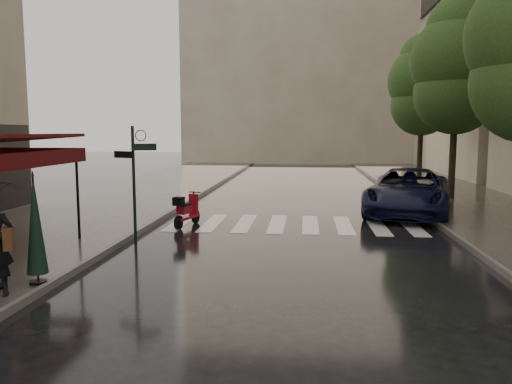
# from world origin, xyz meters

# --- Properties ---
(ground) EXTENTS (120.00, 120.00, 0.00)m
(ground) POSITION_xyz_m (0.00, 0.00, 0.00)
(ground) COLOR black
(ground) RESTS_ON ground
(sidewalk_near) EXTENTS (6.00, 60.00, 0.12)m
(sidewalk_near) POSITION_xyz_m (-4.50, 12.00, 0.06)
(sidewalk_near) COLOR #38332D
(sidewalk_near) RESTS_ON ground
(sidewalk_far) EXTENTS (5.50, 60.00, 0.12)m
(sidewalk_far) POSITION_xyz_m (10.25, 12.00, 0.06)
(sidewalk_far) COLOR #38332D
(sidewalk_far) RESTS_ON ground
(curb_near) EXTENTS (0.12, 60.00, 0.16)m
(curb_near) POSITION_xyz_m (-1.45, 12.00, 0.07)
(curb_near) COLOR #595651
(curb_near) RESTS_ON ground
(curb_far) EXTENTS (0.12, 60.00, 0.16)m
(curb_far) POSITION_xyz_m (7.45, 12.00, 0.07)
(curb_far) COLOR #595651
(curb_far) RESTS_ON ground
(crosswalk) EXTENTS (7.85, 3.20, 0.01)m
(crosswalk) POSITION_xyz_m (2.98, 6.00, 0.01)
(crosswalk) COLOR silver
(crosswalk) RESTS_ON ground
(signpost) EXTENTS (1.17, 0.29, 3.10)m
(signpost) POSITION_xyz_m (-1.19, 3.00, 1.83)
(signpost) COLOR black
(signpost) RESTS_ON ground
(haussmann_far) EXTENTS (8.00, 16.00, 18.50)m
(haussmann_far) POSITION_xyz_m (16.50, 26.00, 9.25)
(haussmann_far) COLOR gray
(haussmann_far) RESTS_ON ground
(backdrop_building) EXTENTS (22.00, 6.00, 20.00)m
(backdrop_building) POSITION_xyz_m (3.00, 38.00, 10.00)
(backdrop_building) COLOR gray
(backdrop_building) RESTS_ON ground
(tree_mid) EXTENTS (3.80, 3.80, 8.34)m
(tree_mid) POSITION_xyz_m (9.50, 12.00, 5.59)
(tree_mid) COLOR black
(tree_mid) RESTS_ON sidewalk_far
(tree_far) EXTENTS (3.80, 3.80, 8.16)m
(tree_far) POSITION_xyz_m (9.70, 19.00, 5.46)
(tree_far) COLOR black
(tree_far) RESTS_ON sidewalk_far
(scooter) EXTENTS (0.65, 1.54, 1.03)m
(scooter) POSITION_xyz_m (-0.35, 5.28, 0.48)
(scooter) COLOR black
(scooter) RESTS_ON ground
(parked_car) EXTENTS (4.13, 6.38, 1.63)m
(parked_car) POSITION_xyz_m (7.00, 8.37, 0.82)
(parked_car) COLOR black
(parked_car) RESTS_ON ground
(parasol_back) EXTENTS (0.39, 0.39, 2.07)m
(parasol_back) POSITION_xyz_m (-1.65, -1.11, 1.23)
(parasol_back) COLOR black
(parasol_back) RESTS_ON sidewalk_near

